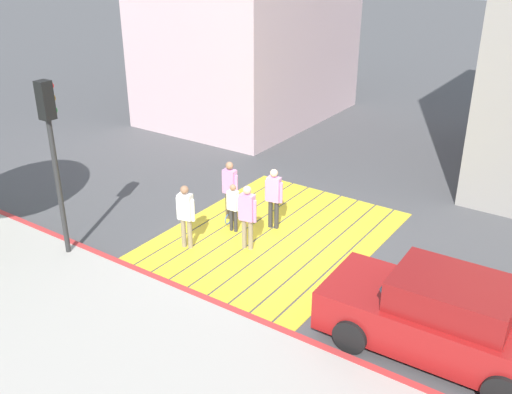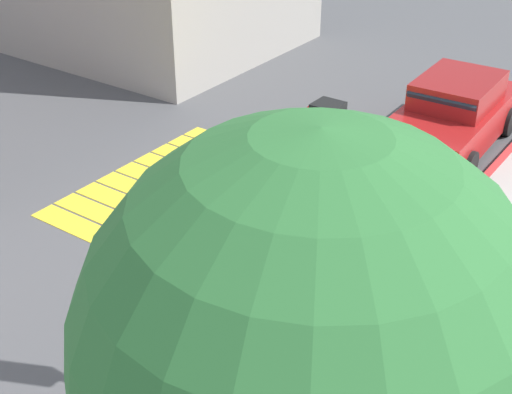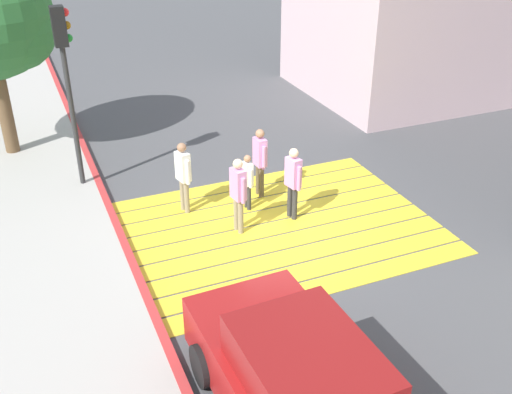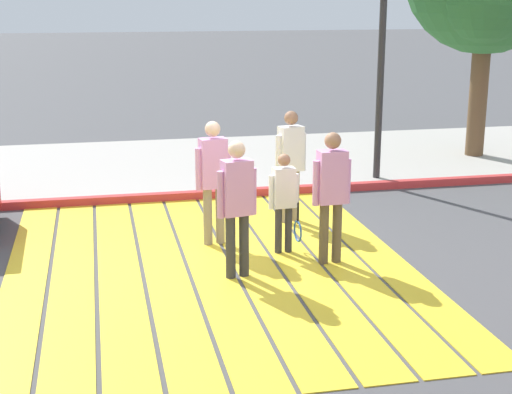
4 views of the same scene
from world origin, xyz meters
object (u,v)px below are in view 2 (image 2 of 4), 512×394
(pedestrian_adult_trailing, at_px, (281,184))
(street_tree, at_px, (301,347))
(pedestrian_adult_lead, at_px, (278,230))
(pedestrian_adult_side, at_px, (220,166))
(traffic_light_corner, at_px, (321,207))
(car_parked_near_curb, at_px, (452,116))
(pedestrian_child_with_racket, at_px, (227,206))
(pedestrian_teen_behind, at_px, (187,197))

(pedestrian_adult_trailing, bearing_deg, street_tree, 124.32)
(pedestrian_adult_lead, bearing_deg, pedestrian_adult_side, -29.74)
(traffic_light_corner, distance_m, pedestrian_adult_trailing, 4.76)
(car_parked_near_curb, relative_size, pedestrian_adult_lead, 2.63)
(traffic_light_corner, distance_m, pedestrian_adult_side, 5.54)
(traffic_light_corner, relative_size, pedestrian_adult_side, 2.57)
(traffic_light_corner, xyz_separation_m, pedestrian_adult_trailing, (2.69, -3.34, -2.06))
(pedestrian_adult_trailing, xyz_separation_m, pedestrian_child_with_racket, (0.54, 0.83, -0.23))
(pedestrian_adult_side, bearing_deg, pedestrian_adult_lead, 150.26)
(traffic_light_corner, height_order, street_tree, street_tree)
(street_tree, bearing_deg, pedestrian_child_with_racket, -47.98)
(traffic_light_corner, bearing_deg, pedestrian_adult_lead, -47.51)
(pedestrian_teen_behind, relative_size, pedestrian_child_with_racket, 1.26)
(pedestrian_teen_behind, bearing_deg, pedestrian_adult_trailing, -128.64)
(street_tree, distance_m, pedestrian_teen_behind, 7.36)
(pedestrian_adult_lead, height_order, pedestrian_adult_side, pedestrian_adult_lead)
(car_parked_near_curb, height_order, pedestrian_adult_side, pedestrian_adult_side)
(traffic_light_corner, bearing_deg, street_tree, 117.59)
(traffic_light_corner, xyz_separation_m, street_tree, (-1.35, 2.58, 0.59))
(pedestrian_adult_lead, xyz_separation_m, pedestrian_teen_behind, (1.82, 0.04, 0.01))
(car_parked_near_curb, bearing_deg, pedestrian_adult_trailing, 77.72)
(street_tree, relative_size, pedestrian_adult_trailing, 3.18)
(car_parked_near_curb, distance_m, street_tree, 11.76)
(car_parked_near_curb, xyz_separation_m, pedestrian_adult_trailing, (1.11, 5.10, 0.24))
(pedestrian_adult_trailing, bearing_deg, pedestrian_adult_lead, 122.02)
(traffic_light_corner, relative_size, pedestrian_child_with_racket, 3.21)
(traffic_light_corner, relative_size, street_tree, 0.80)
(street_tree, relative_size, pedestrian_teen_behind, 3.20)
(pedestrian_adult_trailing, relative_size, pedestrian_child_with_racket, 1.27)
(car_parked_near_curb, distance_m, traffic_light_corner, 8.89)
(car_parked_near_curb, xyz_separation_m, street_tree, (-2.93, 11.01, 2.90))
(pedestrian_adult_side, height_order, pedestrian_teen_behind, pedestrian_teen_behind)
(car_parked_near_curb, xyz_separation_m, pedestrian_teen_behind, (2.15, 6.40, 0.23))
(pedestrian_adult_lead, relative_size, pedestrian_child_with_racket, 1.25)
(car_parked_near_curb, height_order, traffic_light_corner, traffic_light_corner)
(pedestrian_adult_trailing, relative_size, pedestrian_adult_side, 1.01)
(car_parked_near_curb, relative_size, pedestrian_adult_trailing, 2.60)
(traffic_light_corner, distance_m, pedestrian_adult_lead, 3.50)
(pedestrian_adult_trailing, bearing_deg, pedestrian_child_with_racket, 57.02)
(pedestrian_adult_lead, bearing_deg, pedestrian_adult_trailing, -57.98)
(pedestrian_teen_behind, bearing_deg, traffic_light_corner, 151.35)
(pedestrian_teen_behind, bearing_deg, street_tree, 137.73)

